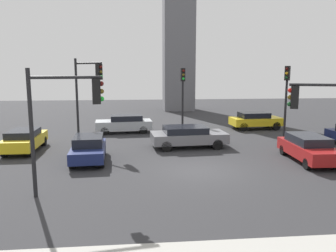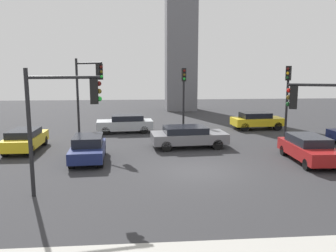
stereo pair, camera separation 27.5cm
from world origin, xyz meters
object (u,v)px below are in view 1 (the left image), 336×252
traffic_light_0 (183,88)px  traffic_light_3 (87,85)px  traffic_light_1 (336,109)px  car_6 (309,148)px  car_4 (124,123)px  traffic_light_2 (286,89)px  car_1 (188,136)px  car_2 (25,140)px  traffic_light_4 (65,108)px  car_3 (89,148)px  car_0 (255,120)px

traffic_light_0 → traffic_light_3: (-6.82, -2.96, 0.42)m
traffic_light_1 → car_6: size_ratio=1.03×
traffic_light_3 → car_4: bearing=104.9°
traffic_light_2 → car_6: 6.49m
traffic_light_3 → car_1: bearing=30.4°
traffic_light_0 → traffic_light_3: size_ratio=0.89×
car_2 → car_4: (5.93, 5.75, 0.02)m
car_2 → car_4: bearing=-46.2°
traffic_light_4 → car_3: 5.79m
traffic_light_1 → car_1: size_ratio=0.94×
car_1 → car_2: car_1 is taller
car_2 → car_4: 8.26m
traffic_light_0 → car_0: 7.22m
traffic_light_1 → car_1: traffic_light_1 is taller
traffic_light_3 → traffic_light_4: traffic_light_3 is taller
traffic_light_4 → car_6: traffic_light_4 is taller
traffic_light_1 → traffic_light_4: 11.28m
traffic_light_1 → car_2: 17.31m
traffic_light_0 → car_4: 5.44m
traffic_light_1 → car_2: traffic_light_1 is taller
traffic_light_1 → car_6: traffic_light_1 is taller
traffic_light_1 → car_1: bearing=-36.0°
car_0 → traffic_light_1: bearing=-100.5°
traffic_light_0 → car_6: size_ratio=1.13×
car_0 → car_6: car_0 is taller
traffic_light_4 → car_6: 13.06m
car_1 → car_4: 7.05m
traffic_light_1 → car_0: bearing=-76.6°
traffic_light_1 → traffic_light_3: 14.99m
traffic_light_1 → car_4: traffic_light_1 is taller
traffic_light_1 → car_3: bearing=-3.5°
car_1 → traffic_light_4: bearing=-131.8°
traffic_light_3 → car_4: size_ratio=1.27×
car_4 → car_3: bearing=74.3°
traffic_light_2 → car_2: 17.74m
traffic_light_3 → car_1: traffic_light_3 is taller
car_6 → car_1: bearing=-121.8°
traffic_light_0 → car_4: traffic_light_0 is taller
car_1 → traffic_light_3: bearing=161.4°
traffic_light_2 → car_0: traffic_light_2 is taller
traffic_light_4 → car_1: size_ratio=1.02×
traffic_light_0 → car_0: (6.46, 1.62, -2.79)m
traffic_light_4 → traffic_light_2: bearing=27.4°
traffic_light_2 → car_6: size_ratio=1.16×
car_2 → car_6: 16.72m
traffic_light_0 → traffic_light_3: traffic_light_3 is taller
car_0 → car_1: size_ratio=0.88×
traffic_light_1 → car_3: traffic_light_1 is taller
traffic_light_2 → car_2: traffic_light_2 is taller
traffic_light_0 → car_1: size_ratio=1.03×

